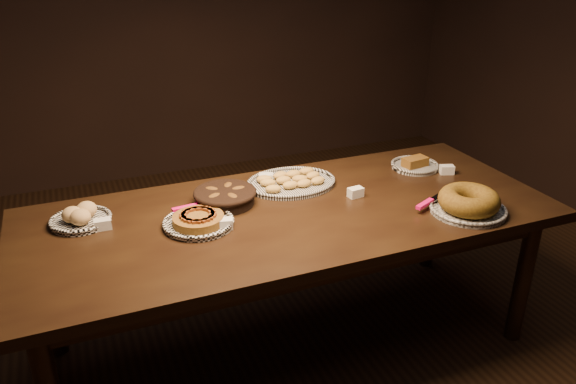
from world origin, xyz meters
name	(u,v)px	position (x,y,z in m)	size (l,w,h in m)	color
ground	(290,343)	(0.00, 0.00, 0.00)	(5.00, 5.00, 0.00)	black
buffet_table	(290,225)	(0.00, 0.00, 0.68)	(2.40, 1.00, 0.75)	black
apple_tart_plate	(198,221)	(-0.42, 0.02, 0.77)	(0.33, 0.32, 0.06)	white
madeleine_platter	(291,182)	(0.11, 0.26, 0.77)	(0.45, 0.36, 0.05)	black
bundt_cake_plate	(468,203)	(0.73, -0.31, 0.79)	(0.40, 0.36, 0.11)	black
croissant_basket	(225,195)	(-0.25, 0.18, 0.79)	(0.29, 0.29, 0.07)	black
bread_roll_plate	(80,217)	(-0.88, 0.23, 0.78)	(0.26, 0.26, 0.08)	white
loaf_plate	(415,165)	(0.81, 0.22, 0.77)	(0.25, 0.25, 0.06)	black
tent_cards	(287,196)	(0.03, 0.11, 0.77)	(1.80, 0.46, 0.04)	white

